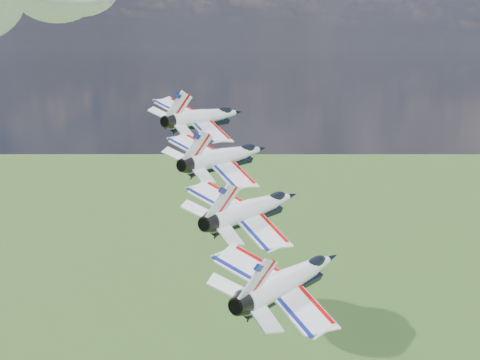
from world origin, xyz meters
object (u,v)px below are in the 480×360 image
at_px(jet_0, 206,116).
at_px(jet_2, 255,208).
at_px(jet_3, 292,278).
at_px(jet_1, 227,156).

bearing_deg(jet_0, jet_2, -38.81).
relative_size(jet_0, jet_3, 1.00).
bearing_deg(jet_1, jet_2, -38.81).
distance_m(jet_1, jet_3, 24.57).
bearing_deg(jet_3, jet_0, 141.19).
bearing_deg(jet_1, jet_3, -38.81).
bearing_deg(jet_1, jet_0, 141.19).
relative_size(jet_1, jet_3, 1.00).
height_order(jet_1, jet_3, jet_1).
bearing_deg(jet_3, jet_2, 141.19).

